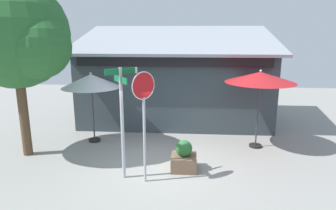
% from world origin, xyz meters
% --- Properties ---
extents(ground_plane, '(28.00, 28.00, 0.10)m').
position_xyz_m(ground_plane, '(0.00, 0.00, -0.05)').
color(ground_plane, gray).
extents(cafe_building, '(8.66, 4.87, 4.35)m').
position_xyz_m(cafe_building, '(0.10, 4.99, 1.75)').
color(cafe_building, '#333D42').
rests_on(cafe_building, ground).
extents(street_sign_post, '(0.75, 0.70, 3.12)m').
position_xyz_m(street_sign_post, '(-1.05, -1.01, 1.90)').
color(street_sign_post, '#A8AAB2').
rests_on(street_sign_post, ground).
extents(stop_sign, '(0.51, 0.55, 3.04)m').
position_xyz_m(stop_sign, '(-0.42, -1.19, 2.09)').
color(stop_sign, '#A8AAB2').
rests_on(stop_sign, ground).
extents(patio_umbrella_ivory_left, '(2.12, 2.12, 2.62)m').
position_xyz_m(patio_umbrella_ivory_left, '(-2.81, 1.78, 2.29)').
color(patio_umbrella_ivory_left, black).
rests_on(patio_umbrella_ivory_left, ground).
extents(patio_umbrella_crimson_center, '(2.40, 2.40, 2.78)m').
position_xyz_m(patio_umbrella_crimson_center, '(3.15, 1.65, 2.50)').
color(patio_umbrella_crimson_center, black).
rests_on(patio_umbrella_crimson_center, ground).
extents(shade_tree, '(3.58, 3.35, 5.63)m').
position_xyz_m(shade_tree, '(-4.49, 0.30, 3.89)').
color(shade_tree, brown).
rests_on(shade_tree, ground).
extents(sidewalk_planter, '(0.75, 0.75, 0.92)m').
position_xyz_m(sidewalk_planter, '(0.62, -0.38, 0.37)').
color(sidewalk_planter, brown).
rests_on(sidewalk_planter, ground).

